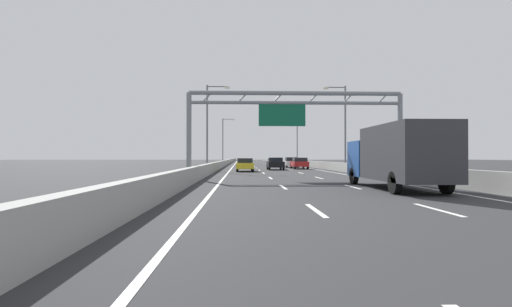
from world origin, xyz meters
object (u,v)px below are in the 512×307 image
Objects in this scene: sign_gantry at (294,112)px; streetlamp_left_far at (224,138)px; yellow_car at (245,165)px; box_truck at (397,155)px; black_car at (275,163)px; red_car at (299,163)px; streetlamp_right_far at (296,138)px; streetlamp_right_mid at (343,123)px; white_car at (291,162)px; streetlamp_left_mid at (209,122)px; orange_car at (276,161)px.

sign_gantry is 54.46m from streetlamp_left_far.
sign_gantry is 15.15m from yellow_car.
sign_gantry is 1.88× the size of box_truck.
black_car is 0.99× the size of yellow_car.
sign_gantry is 23.97m from red_car.
streetlamp_right_far reaches higher than black_car.
sign_gantry is 3.57× the size of black_car.
streetlamp_left_far is at bearing 109.98° from red_car.
streetlamp_right_mid is 2.14× the size of white_car.
streetlamp_left_mid is 14.40m from red_car.
sign_gantry reaches higher than orange_car.
red_car is at bearing 80.72° from sign_gantry.
streetlamp_left_mid is 6.22m from yellow_car.
box_truck reaches higher than white_car.
orange_car is at bearing 90.29° from red_car.
streetlamp_left_far is at bearing 114.93° from white_car.
red_car is at bearing 89.78° from box_truck.
streetlamp_right_far is 24.23m from white_car.
box_truck is (-0.13, -33.30, 0.90)m from red_car.
streetlamp_left_far reaches higher than yellow_car.
sign_gantry is 17.24m from streetlamp_right_mid.
streetlamp_right_mid is at bearing 0.00° from streetlamp_left_mid.
orange_car is 1.03× the size of white_car.
streetlamp_right_far is 64.18m from box_truck.
orange_car is (-0.17, 32.58, -0.02)m from red_car.
streetlamp_left_mid is 14.93m from streetlamp_right_mid.
box_truck is at bearing -73.64° from yellow_car.
streetlamp_right_mid is at bearing -30.46° from black_car.
white_car is (-0.08, -25.37, 0.02)m from orange_car.
sign_gantry is at bearing -64.62° from streetlamp_left_mid.
red_car is at bearing 115.75° from streetlamp_right_mid.
sign_gantry is at bearing -90.96° from black_car.
streetlamp_right_mid is 2.15× the size of black_car.
sign_gantry is at bearing -96.65° from white_car.
yellow_car is (3.92, -39.78, -4.66)m from streetlamp_left_far.
red_car is 1.00× the size of orange_car.
streetlamp_left_far is at bearing 180.00° from streetlamp_right_far.
box_truck is (7.10, -24.17, 0.92)m from yellow_car.
red_car is (11.14, 7.85, -4.63)m from streetlamp_left_mid.
yellow_car is (-11.01, -39.78, -4.66)m from streetlamp_right_far.
streetlamp_right_mid is at bearing 81.26° from box_truck.
streetlamp_left_mid is at bearing -111.20° from streetlamp_right_far.
yellow_car is at bearing -99.60° from orange_car.
orange_car is at bearing 84.77° from black_car.
black_car is (-7.26, -34.23, -4.63)m from streetlamp_right_far.
streetlamp_left_mid reaches higher than orange_car.
sign_gantry is 3.55× the size of white_car.
streetlamp_right_mid reaches higher than sign_gantry.
red_car is 7.21m from white_car.
box_truck is (11.02, -63.95, -3.74)m from streetlamp_left_far.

